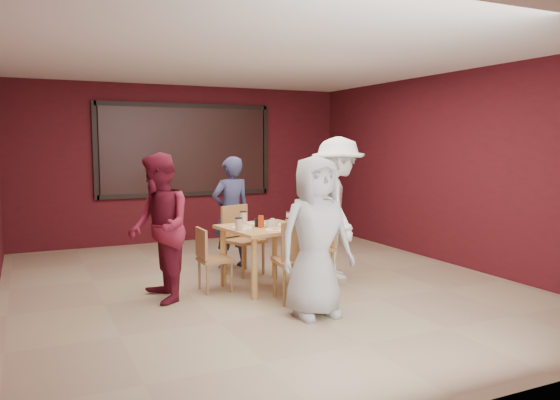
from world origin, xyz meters
name	(u,v)px	position (x,y,z in m)	size (l,w,h in m)	color
floor	(263,285)	(0.00, 0.00, 0.00)	(7.00, 7.00, 0.00)	tan
window_blinds	(186,150)	(0.00, 3.45, 1.65)	(3.00, 0.02, 1.50)	black
dining_table	(265,234)	(-0.01, -0.10, 0.67)	(1.09, 1.09, 0.91)	tan
chair_front	(297,257)	(0.05, -0.85, 0.52)	(0.51, 0.51, 0.93)	#A46740
chair_back	(240,235)	(-0.02, 0.72, 0.52)	(0.57, 0.57, 0.93)	#A46740
chair_left	(210,256)	(-0.69, 0.00, 0.44)	(0.38, 0.38, 0.77)	#A46740
chair_right	(320,243)	(0.73, -0.15, 0.50)	(0.46, 0.46, 0.89)	#A46740
diner_front	(316,237)	(0.01, -1.35, 0.83)	(0.81, 0.53, 1.65)	#A9A9A9
diner_back	(231,212)	(-0.01, 1.09, 0.79)	(0.58, 0.38, 1.59)	#2E3153
diner_left	(159,228)	(-1.32, -0.15, 0.84)	(0.81, 0.63, 1.68)	maroon
diner_right	(338,208)	(1.06, -0.03, 0.93)	(1.20, 0.69, 1.86)	white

